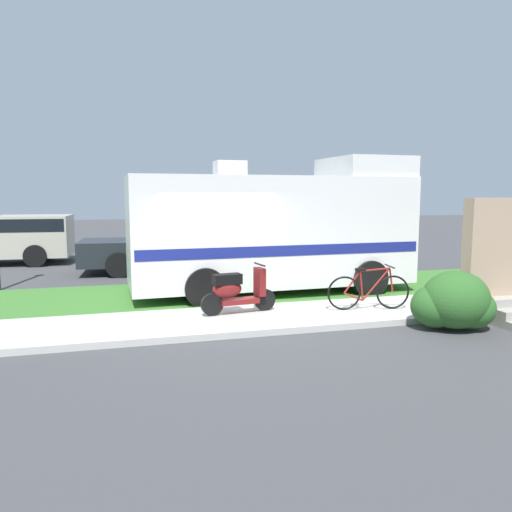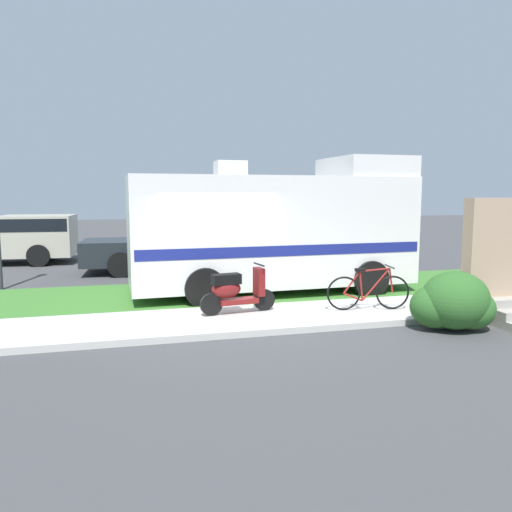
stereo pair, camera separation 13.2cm
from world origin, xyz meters
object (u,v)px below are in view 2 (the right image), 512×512
bicycle (368,291)px  pickup_truck_near (195,241)px  bottle_green (503,301)px  pickup_truck_far (10,238)px  scooter (235,290)px  motorhome_rv (276,229)px

bicycle → pickup_truck_near: 7.45m
bottle_green → pickup_truck_near: bearing=126.7°
bicycle → pickup_truck_near: bearing=110.4°
bicycle → pickup_truck_near: pickup_truck_near is taller
pickup_truck_near → pickup_truck_far: pickup_truck_near is taller
bicycle → pickup_truck_far: 13.44m
pickup_truck_far → bottle_green: pickup_truck_far is taller
scooter → pickup_truck_far: pickup_truck_far is taller
bicycle → pickup_truck_far: pickup_truck_far is taller
motorhome_rv → scooter: bearing=-123.8°
scooter → bottle_green: (5.59, -0.82, -0.35)m
pickup_truck_near → motorhome_rv: bearing=-71.7°
bicycle → pickup_truck_far: bearing=130.7°
bicycle → motorhome_rv: bearing=113.7°
motorhome_rv → pickup_truck_far: (-7.59, 7.51, -0.69)m
pickup_truck_far → bottle_green: (11.66, -10.61, -0.70)m
pickup_truck_near → pickup_truck_far: size_ratio=1.05×
pickup_truck_near → bottle_green: 9.24m
bottle_green → pickup_truck_far: bearing=137.7°
scooter → bottle_green: size_ratio=6.25×
pickup_truck_near → bottle_green: (5.50, -7.39, -0.74)m
pickup_truck_far → scooter: bearing=-58.2°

